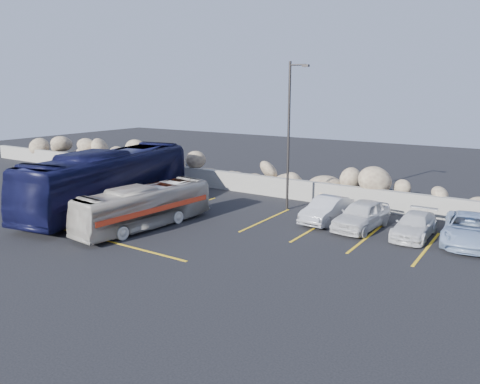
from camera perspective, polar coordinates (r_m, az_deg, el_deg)
The scene contains 11 objects.
ground at distance 20.41m, azimuth -13.39°, elevation -6.75°, with size 90.00×90.00×0.00m, color black.
seawall at distance 29.43m, azimuth 3.73°, elevation 0.71°, with size 60.00×0.40×1.20m, color gray.
riprap_pile at distance 30.32m, azimuth 4.87°, elevation 2.39°, with size 54.00×2.80×2.60m, color #866F58, non-canonical shape.
parking_lines at distance 21.96m, azimuth 5.90°, elevation -5.06°, with size 18.16×9.36×0.01m.
lamppost at distance 25.49m, azimuth 6.06°, elevation 7.24°, with size 1.14×0.18×8.00m.
vintage_bus at distance 23.05m, azimuth -11.54°, elevation -1.76°, with size 1.73×7.40×2.06m, color beige.
tour_coach at distance 26.95m, azimuth -15.66°, elevation 1.46°, with size 2.78×11.90×3.32m, color #0F1033.
car_a at distance 23.17m, azimuth 14.60°, elevation -2.72°, with size 1.62×4.04×1.38m, color silver.
car_b at distance 24.02m, azimuth 10.54°, elevation -2.13°, with size 1.32×3.80×1.25m, color #BCBCC1.
car_c at distance 22.68m, azimuth 20.50°, elevation -3.84°, with size 1.50×3.69×1.07m, color silver.
car_d at distance 22.68m, azimuth 26.15°, elevation -4.09°, with size 2.10×4.55×1.26m, color #93ADD1.
Camera 1 is at (14.23, -13.04, 6.63)m, focal length 35.00 mm.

